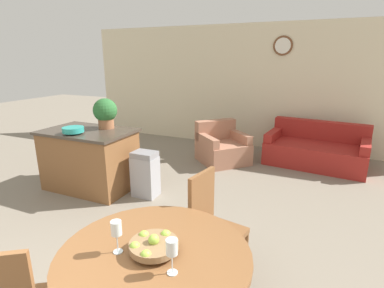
% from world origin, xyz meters
% --- Properties ---
extents(wall_back, '(8.00, 0.09, 2.70)m').
position_xyz_m(wall_back, '(0.00, 6.11, 1.35)').
color(wall_back, beige).
rests_on(wall_back, ground_plane).
extents(dining_table, '(1.27, 1.27, 0.76)m').
position_xyz_m(dining_table, '(0.67, 0.81, 0.59)').
color(dining_table, brown).
rests_on(dining_table, ground_plane).
extents(dining_chair_far_side, '(0.49, 0.49, 0.99)m').
position_xyz_m(dining_chair_far_side, '(0.75, 1.68, 0.53)').
color(dining_chair_far_side, brown).
rests_on(dining_chair_far_side, ground_plane).
extents(fruit_bowl, '(0.32, 0.32, 0.13)m').
position_xyz_m(fruit_bowl, '(0.67, 0.81, 0.81)').
color(fruit_bowl, olive).
rests_on(fruit_bowl, dining_table).
extents(wine_glass_left, '(0.07, 0.07, 0.22)m').
position_xyz_m(wine_glass_left, '(0.45, 0.71, 0.93)').
color(wine_glass_left, silver).
rests_on(wine_glass_left, dining_table).
extents(wine_glass_right, '(0.07, 0.07, 0.22)m').
position_xyz_m(wine_glass_right, '(0.87, 0.68, 0.93)').
color(wine_glass_right, silver).
rests_on(wine_glass_right, dining_table).
extents(kitchen_island, '(1.37, 0.88, 0.93)m').
position_xyz_m(kitchen_island, '(-1.65, 2.75, 0.47)').
color(kitchen_island, brown).
rests_on(kitchen_island, ground_plane).
extents(teal_bowl, '(0.30, 0.30, 0.10)m').
position_xyz_m(teal_bowl, '(-1.68, 2.51, 0.99)').
color(teal_bowl, teal).
rests_on(teal_bowl, kitchen_island).
extents(potted_plant, '(0.36, 0.36, 0.46)m').
position_xyz_m(potted_plant, '(-1.48, 2.99, 1.18)').
color(potted_plant, '#A36642').
rests_on(potted_plant, kitchen_island).
extents(trash_bin, '(0.35, 0.27, 0.68)m').
position_xyz_m(trash_bin, '(-0.71, 2.84, 0.34)').
color(trash_bin, '#9E9EA3').
rests_on(trash_bin, ground_plane).
extents(couch, '(1.87, 1.19, 0.79)m').
position_xyz_m(couch, '(1.54, 5.33, 0.28)').
color(couch, maroon).
rests_on(couch, ground_plane).
extents(armchair, '(1.20, 1.19, 0.78)m').
position_xyz_m(armchair, '(-0.16, 4.75, 0.27)').
color(armchair, '#A87056').
rests_on(armchair, ground_plane).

